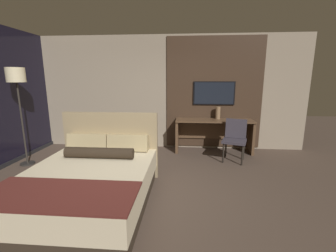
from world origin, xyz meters
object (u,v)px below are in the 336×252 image
(desk_chair, at_px, (235,136))
(bed, at_px, (90,182))
(vase_tall, at_px, (218,113))
(floor_lamp, at_px, (17,83))
(desk, at_px, (214,130))
(tv, at_px, (214,93))

(desk_chair, bearing_deg, bed, -123.18)
(bed, height_order, vase_tall, bed)
(floor_lamp, bearing_deg, desk, 16.69)
(desk, relative_size, floor_lamp, 0.93)
(vase_tall, bearing_deg, bed, -128.90)
(vase_tall, bearing_deg, floor_lamp, -162.53)
(tv, xyz_separation_m, vase_tall, (0.10, -0.13, -0.46))
(desk_chair, xyz_separation_m, vase_tall, (-0.29, 0.67, 0.41))
(tv, bearing_deg, desk_chair, -64.11)
(tv, bearing_deg, vase_tall, -53.32)
(bed, bearing_deg, desk, 51.45)
(tv, bearing_deg, floor_lamp, -160.42)
(tv, relative_size, vase_tall, 3.38)
(desk, relative_size, vase_tall, 6.15)
(bed, bearing_deg, floor_lamp, 145.65)
(desk_chair, height_order, floor_lamp, floor_lamp)
(tv, height_order, floor_lamp, floor_lamp)
(tv, bearing_deg, bed, -126.23)
(bed, xyz_separation_m, vase_tall, (2.11, 2.62, 0.63))
(desk, height_order, tv, tv)
(tv, distance_m, desk_chair, 1.25)
(floor_lamp, distance_m, vase_tall, 4.33)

